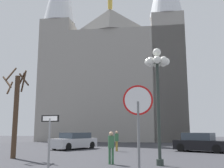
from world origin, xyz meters
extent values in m
cube|color=gray|center=(-3.66, 35.38, 8.19)|extent=(21.89, 12.35, 16.38)
pyramid|color=gray|center=(-3.53, 30.51, 18.13)|extent=(7.60, 2.21, 3.50)
cylinder|color=gold|center=(-3.53, 30.51, 20.78)|extent=(0.70, 0.70, 1.80)
cube|color=gray|center=(-12.03, 31.59, 9.22)|extent=(4.76, 4.76, 18.45)
cube|color=gray|center=(4.90, 32.07, 9.22)|extent=(4.76, 4.76, 18.45)
cylinder|color=slate|center=(2.43, 1.18, 1.28)|extent=(0.08, 0.08, 2.56)
cylinder|color=red|center=(2.43, 1.18, 2.60)|extent=(0.90, 0.13, 0.90)
cylinder|color=white|center=(2.43, 1.16, 2.60)|extent=(0.79, 0.09, 0.79)
cylinder|color=slate|center=(-0.55, 1.76, 1.05)|extent=(0.07, 0.07, 2.10)
cube|color=black|center=(-0.55, 1.76, 2.10)|extent=(0.66, 0.16, 0.22)
cube|color=white|center=(-0.55, 1.74, 2.10)|extent=(0.56, 0.11, 0.16)
cylinder|color=#2D3833|center=(3.08, 6.86, 2.75)|extent=(0.16, 0.16, 5.50)
cylinder|color=#2D3833|center=(3.08, 6.86, 0.15)|extent=(0.36, 0.36, 0.30)
sphere|color=white|center=(3.08, 6.86, 5.71)|extent=(0.43, 0.43, 0.43)
sphere|color=white|center=(3.53, 6.86, 5.20)|extent=(0.39, 0.39, 0.39)
cylinder|color=#2D3833|center=(3.31, 6.86, 5.20)|extent=(0.05, 0.46, 0.05)
sphere|color=white|center=(3.40, 7.18, 5.20)|extent=(0.39, 0.39, 0.39)
cylinder|color=#2D3833|center=(3.24, 7.02, 5.20)|extent=(0.36, 0.36, 0.05)
sphere|color=white|center=(3.08, 7.31, 5.20)|extent=(0.39, 0.39, 0.39)
cylinder|color=#2D3833|center=(3.08, 7.08, 5.20)|extent=(0.46, 0.05, 0.05)
sphere|color=white|center=(2.76, 7.18, 5.20)|extent=(0.39, 0.39, 0.39)
cylinder|color=#2D3833|center=(2.92, 7.02, 5.20)|extent=(0.36, 0.36, 0.05)
sphere|color=white|center=(2.62, 6.86, 5.20)|extent=(0.39, 0.39, 0.39)
cylinder|color=#2D3833|center=(2.85, 6.86, 5.20)|extent=(0.05, 0.46, 0.05)
sphere|color=white|center=(2.76, 6.54, 5.20)|extent=(0.39, 0.39, 0.39)
cylinder|color=#2D3833|center=(2.92, 6.70, 5.20)|extent=(0.36, 0.36, 0.05)
sphere|color=white|center=(3.08, 6.40, 5.20)|extent=(0.39, 0.39, 0.39)
cylinder|color=#2D3833|center=(3.08, 6.63, 5.20)|extent=(0.46, 0.05, 0.05)
sphere|color=white|center=(3.40, 6.54, 5.20)|extent=(0.39, 0.39, 0.39)
cylinder|color=#2D3833|center=(3.24, 6.70, 5.20)|extent=(0.36, 0.36, 0.05)
cylinder|color=#473323|center=(-5.70, 8.67, 2.55)|extent=(0.31, 0.31, 5.10)
cylinder|color=#473323|center=(-6.12, 8.14, 4.64)|extent=(1.17, 0.95, 0.91)
cylinder|color=#473323|center=(-6.14, 8.55, 4.34)|extent=(0.35, 0.98, 0.95)
cylinder|color=#473323|center=(-5.23, 8.60, 4.84)|extent=(0.25, 1.01, 0.66)
cylinder|color=#473323|center=(-6.19, 8.69, 5.26)|extent=(0.17, 1.06, 1.05)
cylinder|color=#473323|center=(-5.43, 8.93, 4.80)|extent=(0.67, 0.68, 1.33)
cylinder|color=#473323|center=(-5.53, 8.90, 5.01)|extent=(0.60, 0.48, 0.69)
cube|color=black|center=(6.39, 15.43, 0.52)|extent=(4.38, 3.36, 0.74)
cube|color=#333D47|center=(6.21, 15.52, 1.18)|extent=(2.72, 2.42, 0.58)
cylinder|color=black|center=(7.96, 15.53, 0.32)|extent=(0.67, 0.48, 0.64)
cylinder|color=black|center=(7.26, 14.11, 0.32)|extent=(0.67, 0.48, 0.64)
cylinder|color=black|center=(5.52, 16.75, 0.32)|extent=(0.67, 0.48, 0.64)
cylinder|color=black|center=(4.81, 15.32, 0.32)|extent=(0.67, 0.48, 0.64)
cube|color=#B7B7BC|center=(-4.37, 16.49, 0.55)|extent=(3.67, 4.66, 0.79)
cube|color=#333D47|center=(-4.27, 16.68, 1.20)|extent=(2.62, 2.91, 0.50)
cylinder|color=black|center=(-4.32, 14.81, 0.32)|extent=(0.50, 0.67, 0.64)
cylinder|color=black|center=(-5.80, 15.60, 0.32)|extent=(0.50, 0.67, 0.64)
cylinder|color=black|center=(-2.94, 17.38, 0.32)|extent=(0.50, 0.67, 0.64)
cylinder|color=black|center=(-4.43, 18.18, 0.32)|extent=(0.50, 0.67, 0.64)
cylinder|color=#33663F|center=(0.73, 6.91, 0.40)|extent=(0.12, 0.12, 0.80)
cylinder|color=#33663F|center=(0.57, 6.92, 0.40)|extent=(0.12, 0.12, 0.80)
cylinder|color=#33663F|center=(0.65, 6.92, 1.11)|extent=(0.32, 0.32, 0.60)
sphere|color=tan|center=(0.65, 6.92, 1.52)|extent=(0.22, 0.22, 0.22)
cylinder|color=olive|center=(-0.19, 14.73, 0.40)|extent=(0.12, 0.12, 0.80)
cylinder|color=olive|center=(-0.28, 14.87, 0.40)|extent=(0.12, 0.12, 0.80)
cylinder|color=#33663F|center=(-0.24, 14.80, 1.10)|extent=(0.32, 0.32, 0.60)
sphere|color=tan|center=(-0.24, 14.80, 1.50)|extent=(0.22, 0.22, 0.22)
camera|label=1|loc=(2.96, -6.69, 1.74)|focal=42.41mm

